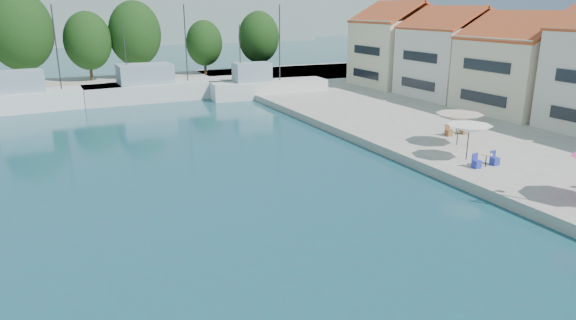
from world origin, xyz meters
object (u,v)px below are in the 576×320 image
trawler_03 (167,89)px  trawler_04 (266,87)px  umbrella_cream (459,117)px  trawler_02 (41,98)px  umbrella_white (469,129)px

trawler_03 → trawler_04: same height
trawler_03 → umbrella_cream: bearing=-68.0°
umbrella_cream → trawler_02: bearing=130.9°
umbrella_white → umbrella_cream: (1.93, 2.92, -0.02)m
trawler_03 → umbrella_white: (11.02, -32.97, 1.43)m
trawler_02 → umbrella_cream: size_ratio=4.96×
trawler_03 → umbrella_cream: 32.76m
trawler_02 → trawler_04: size_ratio=1.19×
umbrella_white → umbrella_cream: umbrella_white is taller
umbrella_cream → umbrella_white: bearing=-123.5°
trawler_02 → trawler_03: bearing=-2.3°
trawler_02 → umbrella_white: trawler_02 is taller
trawler_03 → trawler_04: (10.05, -3.57, 0.00)m
trawler_02 → trawler_03: same height
trawler_03 → trawler_04: 10.66m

